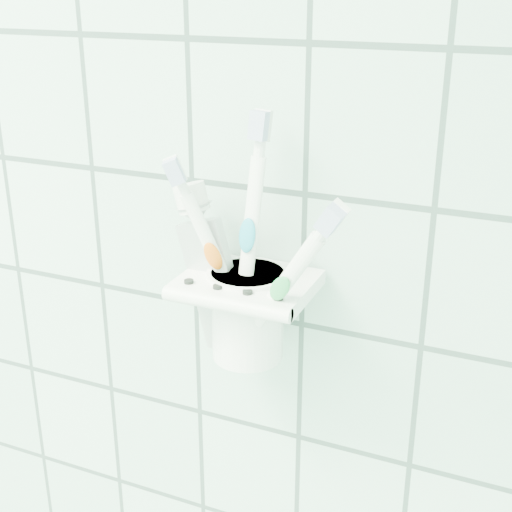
{
  "coord_description": "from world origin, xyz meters",
  "views": [
    {
      "loc": [
        0.88,
        0.63,
        1.56
      ],
      "look_at": [
        0.67,
        1.1,
        1.36
      ],
      "focal_mm": 50.0,
      "sensor_mm": 36.0,
      "label": 1
    }
  ],
  "objects_px": {
    "cup": "(248,310)",
    "toothpaste_tube": "(229,256)",
    "toothbrush_orange": "(235,243)",
    "toothbrush_pink": "(254,247)",
    "holder_bracket": "(248,285)",
    "toothbrush_blue": "(236,239)"
  },
  "relations": [
    {
      "from": "holder_bracket",
      "to": "toothbrush_blue",
      "type": "distance_m",
      "value": 0.05
    },
    {
      "from": "toothbrush_blue",
      "to": "toothpaste_tube",
      "type": "bearing_deg",
      "value": 144.41
    },
    {
      "from": "holder_bracket",
      "to": "cup",
      "type": "bearing_deg",
      "value": 121.54
    },
    {
      "from": "cup",
      "to": "toothbrush_pink",
      "type": "height_order",
      "value": "toothbrush_pink"
    },
    {
      "from": "toothbrush_pink",
      "to": "toothpaste_tube",
      "type": "distance_m",
      "value": 0.02
    },
    {
      "from": "holder_bracket",
      "to": "toothpaste_tube",
      "type": "distance_m",
      "value": 0.03
    },
    {
      "from": "holder_bracket",
      "to": "toothbrush_orange",
      "type": "xyz_separation_m",
      "value": [
        -0.01,
        -0.01,
        0.04
      ]
    },
    {
      "from": "toothbrush_orange",
      "to": "toothbrush_pink",
      "type": "bearing_deg",
      "value": 62.63
    },
    {
      "from": "holder_bracket",
      "to": "toothbrush_orange",
      "type": "relative_size",
      "value": 0.58
    },
    {
      "from": "holder_bracket",
      "to": "toothbrush_orange",
      "type": "bearing_deg",
      "value": -145.86
    },
    {
      "from": "toothbrush_pink",
      "to": "holder_bracket",
      "type": "bearing_deg",
      "value": -116.85
    },
    {
      "from": "cup",
      "to": "toothpaste_tube",
      "type": "height_order",
      "value": "toothpaste_tube"
    },
    {
      "from": "cup",
      "to": "toothbrush_orange",
      "type": "height_order",
      "value": "toothbrush_orange"
    },
    {
      "from": "cup",
      "to": "toothbrush_blue",
      "type": "distance_m",
      "value": 0.07
    },
    {
      "from": "holder_bracket",
      "to": "toothbrush_pink",
      "type": "bearing_deg",
      "value": 83.79
    },
    {
      "from": "toothbrush_blue",
      "to": "holder_bracket",
      "type": "bearing_deg",
      "value": 62.48
    },
    {
      "from": "toothbrush_blue",
      "to": "toothbrush_orange",
      "type": "distance_m",
      "value": 0.01
    },
    {
      "from": "cup",
      "to": "toothpaste_tube",
      "type": "bearing_deg",
      "value": -165.72
    },
    {
      "from": "cup",
      "to": "toothpaste_tube",
      "type": "distance_m",
      "value": 0.05
    },
    {
      "from": "holder_bracket",
      "to": "toothpaste_tube",
      "type": "height_order",
      "value": "toothpaste_tube"
    },
    {
      "from": "holder_bracket",
      "to": "toothbrush_blue",
      "type": "relative_size",
      "value": 0.53
    },
    {
      "from": "toothbrush_pink",
      "to": "toothbrush_orange",
      "type": "distance_m",
      "value": 0.02
    }
  ]
}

